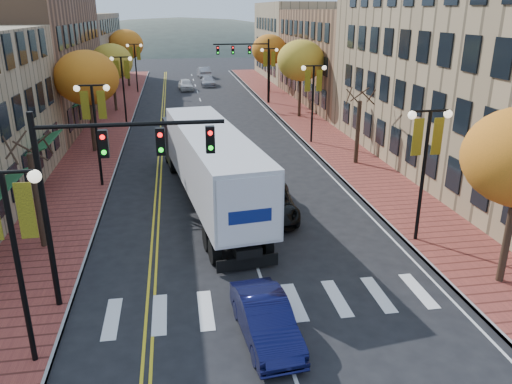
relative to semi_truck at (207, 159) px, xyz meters
name	(u,v)px	position (x,y,z in m)	size (l,w,h in m)	color
ground	(281,338)	(1.44, -12.45, -2.50)	(200.00, 200.00, 0.00)	black
sidewalk_left	(108,127)	(-7.56, 20.05, -2.42)	(4.00, 85.00, 0.15)	brown
sidewalk_right	(303,120)	(10.44, 20.05, -2.42)	(4.00, 85.00, 0.15)	brown
building_left_mid	(15,62)	(-15.56, 23.55, 3.00)	(12.00, 24.00, 11.00)	brown
building_left_far	(68,50)	(-15.56, 48.55, 2.25)	(12.00, 26.00, 9.50)	#9E8966
building_right_mid	(365,57)	(19.94, 29.55, 2.50)	(15.00, 24.00, 10.00)	brown
building_right_far	(313,41)	(19.94, 51.55, 3.00)	(15.00, 20.00, 11.00)	#9E8966
tree_left_a	(38,201)	(-7.56, -4.45, -0.25)	(0.28, 0.28, 4.20)	#382619
tree_left_b	(87,78)	(-7.56, 11.55, 2.95)	(4.48, 4.48, 7.21)	#382619
tree_left_c	(112,62)	(-7.56, 27.55, 2.56)	(4.16, 4.16, 6.69)	#382619
tree_left_d	(126,45)	(-7.56, 45.55, 3.11)	(4.61, 4.61, 7.42)	#382619
tree_right_b	(358,132)	(10.44, 5.55, -0.25)	(0.28, 0.28, 4.20)	#382619
tree_right_c	(301,61)	(10.44, 21.55, 2.95)	(4.48, 4.48, 7.21)	#382619
tree_right_d	(269,50)	(10.44, 37.55, 2.79)	(4.35, 4.35, 7.00)	#382619
lamp_left_a	(12,233)	(-6.06, -12.45, 1.80)	(1.96, 0.36, 6.05)	black
lamp_left_b	(95,116)	(-6.06, 3.55, 1.80)	(1.96, 0.36, 6.05)	black
lamp_left_c	(122,77)	(-6.06, 21.55, 1.80)	(1.96, 0.36, 6.05)	black
lamp_left_d	(135,58)	(-6.06, 39.55, 1.80)	(1.96, 0.36, 6.05)	black
lamp_right_a	(426,151)	(8.94, -6.45, 1.80)	(1.96, 0.36, 6.05)	black
lamp_right_b	(313,89)	(8.94, 11.55, 1.80)	(1.96, 0.36, 6.05)	black
lamp_right_c	(269,65)	(8.94, 29.55, 1.80)	(1.96, 0.36, 6.05)	black
traffic_mast_near	(101,173)	(-4.04, -9.45, 2.43)	(6.10, 0.35, 7.00)	black
traffic_mast_far	(251,59)	(6.92, 29.55, 2.43)	(6.10, 0.34, 7.00)	black
semi_truck	(207,159)	(0.00, 0.00, 0.00)	(4.86, 17.30, 4.27)	black
navy_sedan	(266,320)	(0.94, -12.34, -1.80)	(1.48, 4.23, 1.40)	#0E1038
black_suv	(271,203)	(3.01, -2.41, -1.78)	(2.39, 5.19, 1.44)	black
car_far_white	(186,85)	(0.01, 41.23, -1.76)	(1.73, 4.31, 1.47)	silver
car_far_silver	(208,81)	(3.18, 44.74, -1.83)	(1.87, 4.61, 1.34)	#9E9DA4
car_far_oncoming	(204,72)	(3.21, 54.23, -1.70)	(1.69, 4.85, 1.60)	#97979E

